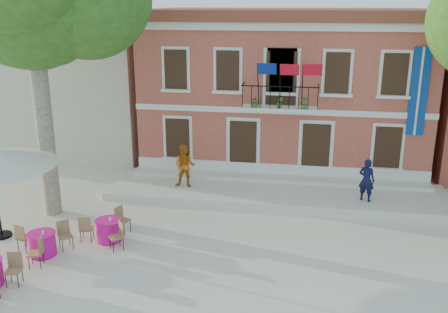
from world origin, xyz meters
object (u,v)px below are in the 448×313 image
Objects in this scene: pedestrian_orange at (185,166)px; cafe_table_3 at (109,229)px; pedestrian_navy at (367,180)px; cafe_table_0 at (42,243)px.

cafe_table_3 is at bearing -107.76° from pedestrian_orange.
pedestrian_orange is 5.03m from cafe_table_3.
pedestrian_navy is 12.08m from cafe_table_0.
pedestrian_orange is 1.01× the size of cafe_table_0.
pedestrian_orange reaches higher than cafe_table_3.
cafe_table_0 and cafe_table_3 have the same top height.
pedestrian_orange is at bearing 61.88° from cafe_table_0.
pedestrian_navy is at bearing 26.43° from cafe_table_3.
pedestrian_navy is 0.93× the size of pedestrian_orange.
cafe_table_0 is at bearing -142.66° from cafe_table_3.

